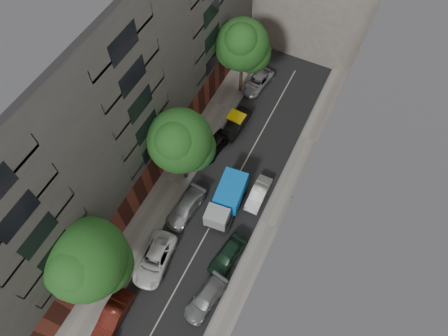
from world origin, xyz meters
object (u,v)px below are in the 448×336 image
Objects in this scene: car_left_4 at (214,145)px; pedestrian at (295,200)px; car_left_1 at (113,316)px; car_left_3 at (186,208)px; car_right_1 at (206,299)px; tree_mid at (180,143)px; lamp_post at (124,249)px; tarp_truck at (227,199)px; tree_near at (87,262)px; tree_far at (243,47)px; car_left_6 at (257,82)px; car_right_3 at (258,194)px; car_right_2 at (227,255)px; car_left_5 at (236,123)px; car_left_2 at (155,259)px.

pedestrian is at bearing -7.53° from car_left_4.
car_left_1 is 0.94× the size of car_left_3.
tree_mid reaches higher than car_right_1.
car_left_1 is 7.73m from car_right_1.
lamp_post is (-1.57, -6.74, 3.66)m from car_left_3.
tarp_truck is 0.64× the size of tree_near.
pedestrian is (9.01, 5.17, 0.42)m from car_left_3.
tree_far is (-1.70, 16.09, 6.01)m from car_left_3.
pedestrian is at bearing 35.89° from car_left_3.
tree_near is (-2.60, -26.87, 5.21)m from car_left_6.
car_left_6 is 14.57m from car_right_3.
pedestrian is (10.58, 11.91, -3.24)m from lamp_post.
tarp_truck reaches higher than car_left_4.
car_left_3 is at bearing 166.64° from car_right_2.
car_left_4 is 0.93× the size of car_right_1.
tree_near reaches higher than lamp_post.
car_left_6 is 27.49m from tree_near.
tree_far is at bearing -120.57° from car_left_6.
tarp_truck is 0.60× the size of tree_far.
car_right_1 is at bearing -72.16° from tree_far.
car_left_5 is 9.88m from tree_mid.
tarp_truck is at bearing -70.19° from tree_far.
lamp_post reaches higher than tarp_truck.
car_left_4 is (-0.80, 7.60, 0.01)m from car_left_3.
tree_near is at bearing -95.53° from tree_mid.
car_left_1 is 5.82m from lamp_post.
car_left_4 is 2.16× the size of pedestrian.
tree_mid is at bearing -90.30° from tree_far.
tree_near reaches higher than car_left_3.
lamp_post reaches higher than car_right_3.
tree_near is (-2.35, 2.11, 5.11)m from car_left_1.
car_left_1 is at bearing -41.88° from tree_near.
car_left_2 is 1.21× the size of car_left_5.
tree_near is at bearing 135.49° from car_left_1.
car_left_4 reaches higher than car_left_6.
car_left_6 is at bearing 97.12° from tarp_truck.
tree_mid reaches higher than car_right_2.
car_left_5 reaches higher than car_left_3.
car_left_4 is at bearing 77.52° from tree_mid.
car_right_3 is at bearing 53.60° from car_left_2.
tree_far is at bearing 121.40° from car_right_2.
car_right_2 is 0.47× the size of tree_mid.
car_left_3 is 1.08× the size of car_left_5.
tarp_truck is 14.01m from car_left_1.
car_left_2 is at bearing -85.51° from tree_far.
car_left_2 is 5.60m from car_left_3.
car_right_2 reaches higher than car_right_1.
tree_mid is at bearing 91.15° from lamp_post.
tree_near is at bearing -87.58° from car_left_6.
tree_mid is at bearing 152.60° from car_right_2.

